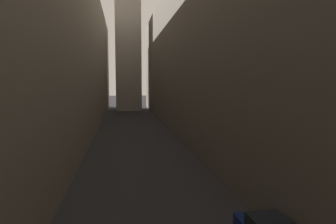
{
  "coord_description": "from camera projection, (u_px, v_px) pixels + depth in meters",
  "views": [
    {
      "loc": [
        -1.74,
        11.89,
        7.33
      ],
      "look_at": [
        0.0,
        23.4,
        6.19
      ],
      "focal_mm": 32.52,
      "sensor_mm": 36.0,
      "label": 1
    }
  ],
  "objects": [
    {
      "name": "building_block_right",
      "position": [
        224.0,
        49.0,
        39.04
      ],
      "size": [
        11.72,
        108.0,
        23.15
      ],
      "primitive_type": "cube",
      "color": "#60594F",
      "rests_on": "ground"
    },
    {
      "name": "building_block_left",
      "position": [
        19.0,
        48.0,
        35.37
      ],
      "size": [
        15.95,
        108.0,
        22.48
      ],
      "primitive_type": "cube",
      "color": "#756B5B",
      "rests_on": "ground"
    },
    {
      "name": "ground_plane",
      "position": [
        137.0,
        143.0,
        36.51
      ],
      "size": [
        264.0,
        264.0,
        0.0
      ],
      "primitive_type": "plane",
      "color": "#232326"
    }
  ]
}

